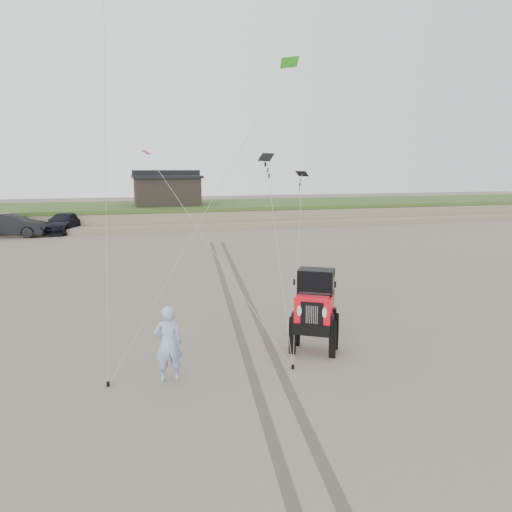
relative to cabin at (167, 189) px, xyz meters
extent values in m
plane|color=#6B6054|center=(-2.00, -37.00, -3.24)|extent=(160.00, 160.00, 0.00)
cube|color=#7A6B54|center=(-2.00, 1.00, -2.54)|extent=(160.00, 12.00, 1.40)
cube|color=#2D4719|center=(-2.00, 1.00, -1.69)|extent=(160.00, 12.00, 0.35)
cube|color=#7A6B54|center=(-2.00, -5.50, -2.99)|extent=(160.00, 3.50, 0.50)
cube|color=black|center=(0.00, 0.00, -0.21)|extent=(6.00, 5.00, 2.60)
cube|color=black|center=(0.00, 0.00, 1.21)|extent=(6.40, 5.40, 0.25)
cube|color=black|center=(0.00, 0.00, 1.59)|extent=(6.40, 1.20, 0.50)
imported|color=black|center=(-12.78, -6.81, -2.34)|extent=(5.72, 2.88, 1.80)
imported|color=black|center=(-8.96, -5.24, -2.43)|extent=(4.24, 6.01, 1.62)
imported|color=#859ECE|center=(-3.69, -36.92, -2.25)|extent=(0.73, 0.49, 1.98)
cube|color=black|center=(2.21, -30.79, 1.91)|extent=(0.48, 0.56, 0.22)
cube|color=#CC1989|center=(-3.47, -27.24, 2.78)|extent=(0.45, 0.55, 0.20)
cube|color=black|center=(0.33, -32.15, 2.51)|extent=(0.51, 0.61, 0.31)
cube|color=green|center=(2.23, -29.08, 6.34)|extent=(0.79, 0.39, 0.48)
cylinder|color=black|center=(-5.21, -36.85, -3.18)|extent=(0.08, 0.08, 0.12)
cylinder|color=black|center=(-0.38, -37.09, -3.18)|extent=(0.08, 0.08, 0.12)
cube|color=#4C443D|center=(-0.40, -29.00, -3.23)|extent=(4.42, 29.74, 0.01)
cube|color=#4C443D|center=(0.40, -29.00, -3.23)|extent=(4.42, 29.74, 0.01)
camera|label=1|loc=(-4.81, -49.14, 2.20)|focal=35.00mm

